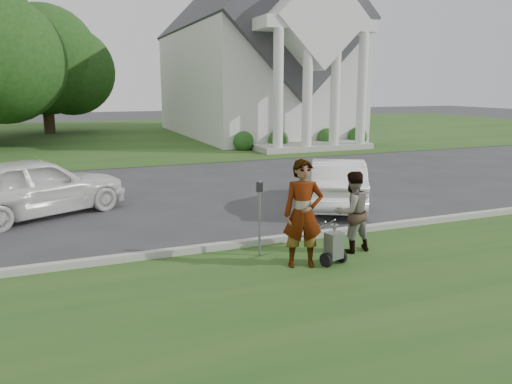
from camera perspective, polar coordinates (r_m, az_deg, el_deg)
ground at (r=10.05m, az=0.47°, el=-7.13°), size 120.00×120.00×0.00m
grass_strip at (r=7.57m, az=9.38°, el=-13.93°), size 80.00×7.00×0.01m
church_lawn at (r=36.12m, az=-16.10°, el=6.31°), size 80.00×30.00×0.01m
curb at (r=10.51m, az=-0.67°, el=-5.83°), size 80.00×0.18×0.15m
church at (r=34.40m, az=-0.27°, el=16.41°), size 9.19×19.00×24.10m
tree_back at (r=38.80m, az=-23.05°, el=13.19°), size 9.61×7.60×8.89m
striping_cart at (r=9.48m, az=8.83°, el=-6.14°), size 0.60×0.98×0.85m
person_left at (r=9.15m, az=5.40°, el=-2.59°), size 0.84×0.68×2.00m
person_right at (r=10.16m, az=10.89°, el=-2.31°), size 0.84×0.68×1.64m
parking_meter_near at (r=9.67m, az=0.40°, el=-1.99°), size 0.11×0.10×1.52m
car_b at (r=13.94m, az=-24.00°, el=0.57°), size 4.93×3.69×1.56m
car_d at (r=14.11m, az=9.26°, el=1.10°), size 3.19×4.22×1.33m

